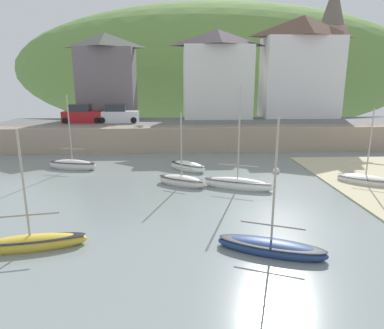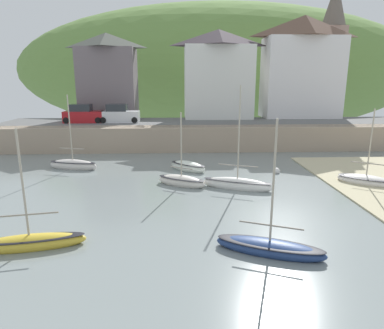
{
  "view_description": "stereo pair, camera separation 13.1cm",
  "coord_description": "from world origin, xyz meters",
  "px_view_note": "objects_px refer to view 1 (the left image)",
  "views": [
    {
      "loc": [
        -5.14,
        -16.12,
        6.79
      ],
      "look_at": [
        -4.11,
        6.01,
        1.29
      ],
      "focal_mm": 31.78,
      "sensor_mm": 36.0,
      "label": 1
    },
    {
      "loc": [
        -5.01,
        -16.13,
        6.79
      ],
      "look_at": [
        -4.11,
        6.01,
        1.29
      ],
      "focal_mm": 31.78,
      "sensor_mm": 36.0,
      "label": 2
    }
  ],
  "objects_px": {
    "waterfront_building_right": "(301,67)",
    "sailboat_nearest_shore": "(271,247)",
    "church_with_spire": "(330,47)",
    "dinghy_open_wooden": "(31,243)",
    "mooring_buoy": "(276,171)",
    "waterfront_building_left": "(107,76)",
    "rowboat_small_beached": "(73,165)",
    "waterfront_building_centre": "(217,74)",
    "sailboat_white_hull": "(237,184)",
    "sailboat_blue_trim": "(182,181)",
    "parked_car_by_wall": "(118,115)",
    "parked_car_near_slipway": "(82,115)",
    "fishing_boat_green": "(188,167)",
    "motorboat_with_cabin": "(365,180)"
  },
  "relations": [
    {
      "from": "waterfront_building_right",
      "to": "fishing_boat_green",
      "type": "relative_size",
      "value": 3.65
    },
    {
      "from": "dinghy_open_wooden",
      "to": "mooring_buoy",
      "type": "height_order",
      "value": "dinghy_open_wooden"
    },
    {
      "from": "waterfront_building_right",
      "to": "church_with_spire",
      "type": "xyz_separation_m",
      "value": [
        5.07,
        4.0,
        2.6
      ]
    },
    {
      "from": "rowboat_small_beached",
      "to": "fishing_boat_green",
      "type": "distance_m",
      "value": 9.07
    },
    {
      "from": "waterfront_building_right",
      "to": "sailboat_nearest_shore",
      "type": "bearing_deg",
      "value": -110.99
    },
    {
      "from": "rowboat_small_beached",
      "to": "sailboat_blue_trim",
      "type": "bearing_deg",
      "value": -15.1
    },
    {
      "from": "rowboat_small_beached",
      "to": "fishing_boat_green",
      "type": "relative_size",
      "value": 1.87
    },
    {
      "from": "rowboat_small_beached",
      "to": "sailboat_white_hull",
      "type": "bearing_deg",
      "value": -10.98
    },
    {
      "from": "sailboat_nearest_shore",
      "to": "mooring_buoy",
      "type": "distance_m",
      "value": 12.61
    },
    {
      "from": "church_with_spire",
      "to": "sailboat_blue_trim",
      "type": "distance_m",
      "value": 32.58
    },
    {
      "from": "motorboat_with_cabin",
      "to": "waterfront_building_centre",
      "type": "bearing_deg",
      "value": 145.9
    },
    {
      "from": "parked_car_near_slipway",
      "to": "sailboat_white_hull",
      "type": "bearing_deg",
      "value": -49.75
    },
    {
      "from": "sailboat_nearest_shore",
      "to": "mooring_buoy",
      "type": "bearing_deg",
      "value": 94.93
    },
    {
      "from": "sailboat_blue_trim",
      "to": "mooring_buoy",
      "type": "relative_size",
      "value": 9.98
    },
    {
      "from": "mooring_buoy",
      "to": "motorboat_with_cabin",
      "type": "bearing_deg",
      "value": -31.03
    },
    {
      "from": "sailboat_blue_trim",
      "to": "sailboat_nearest_shore",
      "type": "bearing_deg",
      "value": -40.81
    },
    {
      "from": "waterfront_building_left",
      "to": "rowboat_small_beached",
      "type": "height_order",
      "value": "waterfront_building_left"
    },
    {
      "from": "waterfront_building_centre",
      "to": "mooring_buoy",
      "type": "xyz_separation_m",
      "value": [
        2.61,
        -16.93,
        -7.37
      ]
    },
    {
      "from": "fishing_boat_green",
      "to": "waterfront_building_right",
      "type": "bearing_deg",
      "value": 89.38
    },
    {
      "from": "waterfront_building_left",
      "to": "waterfront_building_centre",
      "type": "relative_size",
      "value": 0.96
    },
    {
      "from": "waterfront_building_centre",
      "to": "church_with_spire",
      "type": "height_order",
      "value": "church_with_spire"
    },
    {
      "from": "waterfront_building_right",
      "to": "sailboat_blue_trim",
      "type": "relative_size",
      "value": 2.33
    },
    {
      "from": "church_with_spire",
      "to": "parked_car_near_slipway",
      "type": "relative_size",
      "value": 4.02
    },
    {
      "from": "parked_car_by_wall",
      "to": "mooring_buoy",
      "type": "relative_size",
      "value": 8.23
    },
    {
      "from": "church_with_spire",
      "to": "sailboat_nearest_shore",
      "type": "xyz_separation_m",
      "value": [
        -16.19,
        -32.98,
        -10.69
      ]
    },
    {
      "from": "waterfront_building_centre",
      "to": "rowboat_small_beached",
      "type": "bearing_deg",
      "value": -131.02
    },
    {
      "from": "sailboat_blue_trim",
      "to": "sailboat_nearest_shore",
      "type": "relative_size",
      "value": 0.9
    },
    {
      "from": "waterfront_building_left",
      "to": "fishing_boat_green",
      "type": "relative_size",
      "value": 3.02
    },
    {
      "from": "waterfront_building_right",
      "to": "fishing_boat_green",
      "type": "height_order",
      "value": "waterfront_building_right"
    },
    {
      "from": "waterfront_building_centre",
      "to": "sailboat_blue_trim",
      "type": "distance_m",
      "value": 21.48
    },
    {
      "from": "waterfront_building_left",
      "to": "rowboat_small_beached",
      "type": "distance_m",
      "value": 16.56
    },
    {
      "from": "rowboat_small_beached",
      "to": "sailboat_white_hull",
      "type": "relative_size",
      "value": 0.88
    },
    {
      "from": "waterfront_building_left",
      "to": "mooring_buoy",
      "type": "xyz_separation_m",
      "value": [
        15.51,
        -16.93,
        -7.15
      ]
    },
    {
      "from": "waterfront_building_centre",
      "to": "dinghy_open_wooden",
      "type": "bearing_deg",
      "value": -111.25
    },
    {
      "from": "waterfront_building_left",
      "to": "church_with_spire",
      "type": "xyz_separation_m",
      "value": [
        27.97,
        4.0,
        3.64
      ]
    },
    {
      "from": "fishing_boat_green",
      "to": "motorboat_with_cabin",
      "type": "bearing_deg",
      "value": 21.3
    },
    {
      "from": "sailboat_blue_trim",
      "to": "sailboat_white_hull",
      "type": "xyz_separation_m",
      "value": [
        3.58,
        -0.89,
        0.03
      ]
    },
    {
      "from": "waterfront_building_centre",
      "to": "sailboat_white_hull",
      "type": "height_order",
      "value": "waterfront_building_centre"
    },
    {
      "from": "church_with_spire",
      "to": "parked_car_by_wall",
      "type": "relative_size",
      "value": 4.0
    },
    {
      "from": "mooring_buoy",
      "to": "sailboat_white_hull",
      "type": "bearing_deg",
      "value": -134.55
    },
    {
      "from": "sailboat_blue_trim",
      "to": "sailboat_nearest_shore",
      "type": "distance_m",
      "value": 9.9
    },
    {
      "from": "rowboat_small_beached",
      "to": "sailboat_nearest_shore",
      "type": "relative_size",
      "value": 1.07
    },
    {
      "from": "waterfront_building_centre",
      "to": "parked_car_by_wall",
      "type": "relative_size",
      "value": 2.44
    },
    {
      "from": "waterfront_building_left",
      "to": "waterfront_building_centre",
      "type": "bearing_deg",
      "value": 0.0
    },
    {
      "from": "waterfront_building_centre",
      "to": "mooring_buoy",
      "type": "distance_m",
      "value": 18.65
    },
    {
      "from": "motorboat_with_cabin",
      "to": "parked_car_by_wall",
      "type": "xyz_separation_m",
      "value": [
        -18.82,
        15.53,
        2.92
      ]
    },
    {
      "from": "church_with_spire",
      "to": "sailboat_white_hull",
      "type": "relative_size",
      "value": 2.46
    },
    {
      "from": "sailboat_nearest_shore",
      "to": "sailboat_white_hull",
      "type": "xyz_separation_m",
      "value": [
        0.12,
        8.39,
        0.08
      ]
    },
    {
      "from": "church_with_spire",
      "to": "sailboat_nearest_shore",
      "type": "relative_size",
      "value": 2.96
    },
    {
      "from": "waterfront_building_centre",
      "to": "sailboat_blue_trim",
      "type": "bearing_deg",
      "value": -103.08
    }
  ]
}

